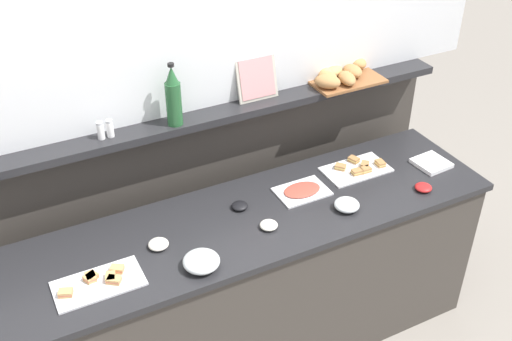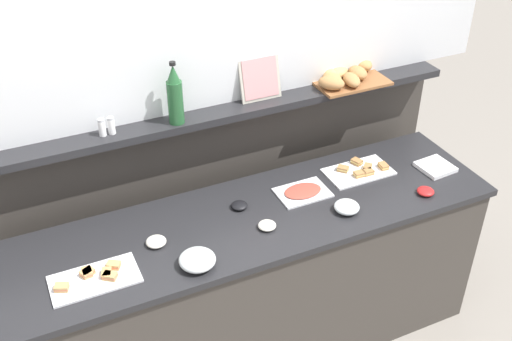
{
  "view_description": "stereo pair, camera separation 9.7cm",
  "coord_description": "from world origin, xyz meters",
  "px_view_note": "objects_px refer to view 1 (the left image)",
  "views": [
    {
      "loc": [
        -1.03,
        -2.08,
        2.75
      ],
      "look_at": [
        0.08,
        0.1,
        1.11
      ],
      "focal_mm": 43.0,
      "sensor_mm": 36.0,
      "label": 1
    },
    {
      "loc": [
        -0.95,
        -2.12,
        2.75
      ],
      "look_at": [
        0.08,
        0.1,
        1.11
      ],
      "focal_mm": 43.0,
      "sensor_mm": 36.0,
      "label": 2
    }
  ],
  "objects_px": {
    "glass_bowl_large": "(347,205)",
    "framed_picture": "(257,78)",
    "sandwich_platter_side": "(99,282)",
    "salt_shaker": "(101,130)",
    "condiment_bowl_dark": "(269,225)",
    "napkin_stack": "(431,163)",
    "pepper_shaker": "(110,128)",
    "wine_bottle_green": "(173,97)",
    "condiment_bowl_teal": "(423,187)",
    "bread_basket": "(340,74)",
    "glass_bowl_medium": "(201,262)",
    "sandwich_platter_front": "(357,168)",
    "condiment_bowl_cream": "(158,244)",
    "condiment_bowl_red": "(240,206)",
    "cold_cuts_platter": "(302,191)"
  },
  "relations": [
    {
      "from": "sandwich_platter_front",
      "to": "condiment_bowl_cream",
      "type": "distance_m",
      "value": 1.17
    },
    {
      "from": "salt_shaker",
      "to": "bread_basket",
      "type": "bearing_deg",
      "value": 0.64
    },
    {
      "from": "sandwich_platter_side",
      "to": "condiment_bowl_red",
      "type": "distance_m",
      "value": 0.78
    },
    {
      "from": "sandwich_platter_front",
      "to": "glass_bowl_large",
      "type": "relative_size",
      "value": 2.84
    },
    {
      "from": "condiment_bowl_red",
      "to": "framed_picture",
      "type": "relative_size",
      "value": 0.35
    },
    {
      "from": "glass_bowl_medium",
      "to": "pepper_shaker",
      "type": "relative_size",
      "value": 1.87
    },
    {
      "from": "sandwich_platter_side",
      "to": "cold_cuts_platter",
      "type": "xyz_separation_m",
      "value": [
        1.1,
        0.18,
        -0.0
      ]
    },
    {
      "from": "sandwich_platter_side",
      "to": "salt_shaker",
      "type": "distance_m",
      "value": 0.7
    },
    {
      "from": "condiment_bowl_dark",
      "to": "condiment_bowl_teal",
      "type": "xyz_separation_m",
      "value": [
        0.85,
        -0.09,
        0.0
      ]
    },
    {
      "from": "pepper_shaker",
      "to": "sandwich_platter_front",
      "type": "bearing_deg",
      "value": -14.74
    },
    {
      "from": "sandwich_platter_side",
      "to": "framed_picture",
      "type": "xyz_separation_m",
      "value": [
        1.04,
        0.58,
        0.47
      ]
    },
    {
      "from": "condiment_bowl_dark",
      "to": "napkin_stack",
      "type": "bearing_deg",
      "value": 4.0
    },
    {
      "from": "condiment_bowl_teal",
      "to": "wine_bottle_green",
      "type": "bearing_deg",
      "value": 151.34
    },
    {
      "from": "bread_basket",
      "to": "framed_picture",
      "type": "distance_m",
      "value": 0.51
    },
    {
      "from": "condiment_bowl_dark",
      "to": "napkin_stack",
      "type": "xyz_separation_m",
      "value": [
        1.04,
        0.07,
        -0.0
      ]
    },
    {
      "from": "sandwich_platter_front",
      "to": "napkin_stack",
      "type": "relative_size",
      "value": 2.09
    },
    {
      "from": "sandwich_platter_front",
      "to": "napkin_stack",
      "type": "xyz_separation_m",
      "value": [
        0.39,
        -0.14,
        0.0
      ]
    },
    {
      "from": "condiment_bowl_teal",
      "to": "pepper_shaker",
      "type": "bearing_deg",
      "value": 156.08
    },
    {
      "from": "condiment_bowl_cream",
      "to": "condiment_bowl_red",
      "type": "distance_m",
      "value": 0.46
    },
    {
      "from": "sandwich_platter_front",
      "to": "wine_bottle_green",
      "type": "distance_m",
      "value": 1.07
    },
    {
      "from": "condiment_bowl_dark",
      "to": "condiment_bowl_red",
      "type": "height_order",
      "value": "condiment_bowl_dark"
    },
    {
      "from": "glass_bowl_large",
      "to": "framed_picture",
      "type": "xyz_separation_m",
      "value": [
        -0.18,
        0.62,
        0.46
      ]
    },
    {
      "from": "glass_bowl_medium",
      "to": "framed_picture",
      "type": "bearing_deg",
      "value": 47.69
    },
    {
      "from": "napkin_stack",
      "to": "salt_shaker",
      "type": "distance_m",
      "value": 1.75
    },
    {
      "from": "sandwich_platter_side",
      "to": "pepper_shaker",
      "type": "bearing_deg",
      "value": 64.52
    },
    {
      "from": "wine_bottle_green",
      "to": "condiment_bowl_teal",
      "type": "bearing_deg",
      "value": -28.66
    },
    {
      "from": "glass_bowl_medium",
      "to": "condiment_bowl_cream",
      "type": "bearing_deg",
      "value": 119.77
    },
    {
      "from": "napkin_stack",
      "to": "wine_bottle_green",
      "type": "distance_m",
      "value": 1.45
    },
    {
      "from": "condiment_bowl_cream",
      "to": "glass_bowl_medium",
      "type": "bearing_deg",
      "value": -60.23
    },
    {
      "from": "wine_bottle_green",
      "to": "condiment_bowl_cream",
      "type": "bearing_deg",
      "value": -123.45
    },
    {
      "from": "glass_bowl_medium",
      "to": "glass_bowl_large",
      "type": "bearing_deg",
      "value": 4.28
    },
    {
      "from": "cold_cuts_platter",
      "to": "condiment_bowl_teal",
      "type": "bearing_deg",
      "value": -25.09
    },
    {
      "from": "glass_bowl_large",
      "to": "condiment_bowl_cream",
      "type": "xyz_separation_m",
      "value": [
        -0.92,
        0.15,
        -0.01
      ]
    },
    {
      "from": "glass_bowl_medium",
      "to": "pepper_shaker",
      "type": "bearing_deg",
      "value": 105.0
    },
    {
      "from": "pepper_shaker",
      "to": "bread_basket",
      "type": "xyz_separation_m",
      "value": [
        1.29,
        0.01,
        -0.0
      ]
    },
    {
      "from": "condiment_bowl_cream",
      "to": "salt_shaker",
      "type": "bearing_deg",
      "value": 102.32
    },
    {
      "from": "wine_bottle_green",
      "to": "pepper_shaker",
      "type": "relative_size",
      "value": 3.63
    },
    {
      "from": "bread_basket",
      "to": "napkin_stack",
      "type": "bearing_deg",
      "value": -56.51
    },
    {
      "from": "condiment_bowl_teal",
      "to": "condiment_bowl_red",
      "type": "distance_m",
      "value": 0.95
    },
    {
      "from": "sandwich_platter_front",
      "to": "framed_picture",
      "type": "height_order",
      "value": "framed_picture"
    },
    {
      "from": "salt_shaker",
      "to": "condiment_bowl_red",
      "type": "bearing_deg",
      "value": -31.49
    },
    {
      "from": "sandwich_platter_side",
      "to": "bread_basket",
      "type": "xyz_separation_m",
      "value": [
        1.54,
        0.55,
        0.4
      ]
    },
    {
      "from": "glass_bowl_medium",
      "to": "condiment_bowl_dark",
      "type": "relative_size",
      "value": 1.9
    },
    {
      "from": "glass_bowl_large",
      "to": "salt_shaker",
      "type": "distance_m",
      "value": 1.23
    },
    {
      "from": "glass_bowl_medium",
      "to": "condiment_bowl_dark",
      "type": "xyz_separation_m",
      "value": [
        0.39,
        0.11,
        -0.01
      ]
    },
    {
      "from": "condiment_bowl_cream",
      "to": "bread_basket",
      "type": "relative_size",
      "value": 0.21
    },
    {
      "from": "napkin_stack",
      "to": "pepper_shaker",
      "type": "distance_m",
      "value": 1.71
    },
    {
      "from": "framed_picture",
      "to": "wine_bottle_green",
      "type": "bearing_deg",
      "value": -172.31
    },
    {
      "from": "napkin_stack",
      "to": "pepper_shaker",
      "type": "bearing_deg",
      "value": 163.96
    },
    {
      "from": "wine_bottle_green",
      "to": "bread_basket",
      "type": "bearing_deg",
      "value": 2.39
    }
  ]
}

